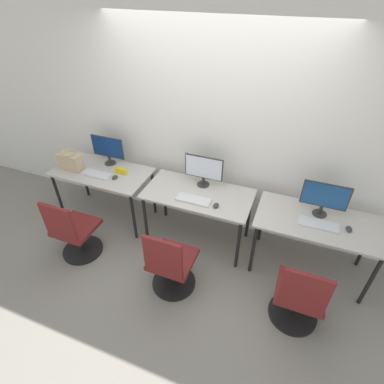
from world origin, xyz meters
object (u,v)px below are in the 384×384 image
(monitor_center, at_px, (204,169))
(mouse_center, at_px, (216,205))
(keyboard_right, at_px, (319,224))
(handbag, at_px, (70,161))
(keyboard_left, at_px, (97,174))
(monitor_right, at_px, (325,198))
(mouse_right, at_px, (349,229))
(keyboard_center, at_px, (194,200))
(office_chair_left, at_px, (74,234))
(monitor_left, at_px, (108,149))
(mouse_left, at_px, (115,177))
(office_chair_right, at_px, (299,299))
(office_chair_center, at_px, (171,266))

(monitor_center, height_order, mouse_center, monitor_center)
(keyboard_right, distance_m, handbag, 3.04)
(keyboard_left, xyz_separation_m, keyboard_right, (2.66, 0.03, 0.00))
(monitor_right, xyz_separation_m, keyboard_right, (0.00, -0.19, -0.21))
(keyboard_right, height_order, mouse_right, mouse_right)
(mouse_right, bearing_deg, keyboard_center, -176.17)
(office_chair_left, relative_size, handbag, 2.87)
(monitor_left, xyz_separation_m, mouse_center, (1.60, -0.36, -0.20))
(mouse_left, distance_m, mouse_center, 1.34)
(monitor_left, distance_m, monitor_center, 1.33)
(keyboard_right, bearing_deg, keyboard_left, -179.30)
(mouse_center, distance_m, office_chair_right, 1.22)
(keyboard_left, relative_size, mouse_left, 4.33)
(office_chair_right, bearing_deg, keyboard_right, 85.08)
(monitor_right, bearing_deg, handbag, -175.93)
(keyboard_center, relative_size, keyboard_right, 1.00)
(office_chair_center, distance_m, handbag, 1.92)
(keyboard_left, bearing_deg, mouse_left, 2.95)
(keyboard_right, bearing_deg, keyboard_center, -176.59)
(mouse_center, relative_size, monitor_right, 0.20)
(keyboard_center, distance_m, office_chair_center, 0.77)
(monitor_left, bearing_deg, handbag, -141.43)
(monitor_center, height_order, office_chair_center, monitor_center)
(mouse_center, bearing_deg, office_chair_center, -112.34)
(keyboard_center, bearing_deg, monitor_right, 11.26)
(monitor_right, bearing_deg, monitor_center, 177.25)
(keyboard_left, xyz_separation_m, office_chair_left, (0.08, -0.68, -0.40))
(office_chair_center, height_order, mouse_right, office_chair_center)
(office_chair_right, distance_m, handbag, 3.09)
(monitor_center, relative_size, monitor_right, 1.00)
(monitor_center, bearing_deg, keyboard_right, -10.62)
(monitor_center, relative_size, office_chair_center, 0.53)
(mouse_center, bearing_deg, keyboard_left, 177.83)
(mouse_right, bearing_deg, office_chair_left, -165.57)
(monitor_center, xyz_separation_m, keyboard_center, (0.00, -0.33, -0.21))
(mouse_center, height_order, handbag, handbag)
(office_chair_left, bearing_deg, monitor_right, 19.10)
(monitor_left, xyz_separation_m, handbag, (-0.38, -0.30, -0.10))
(mouse_center, height_order, office_chair_center, office_chair_center)
(office_chair_left, bearing_deg, keyboard_center, 26.70)
(mouse_center, distance_m, monitor_right, 1.12)
(keyboard_center, height_order, mouse_right, mouse_right)
(office_chair_center, distance_m, office_chair_right, 1.27)
(keyboard_left, relative_size, mouse_right, 4.33)
(mouse_center, bearing_deg, mouse_left, 176.84)
(keyboard_center, bearing_deg, office_chair_right, -24.32)
(mouse_left, height_order, office_chair_center, office_chair_center)
(office_chair_left, xyz_separation_m, monitor_right, (2.58, 0.89, 0.61))
(keyboard_center, relative_size, monitor_right, 0.85)
(office_chair_left, relative_size, monitor_right, 1.87)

